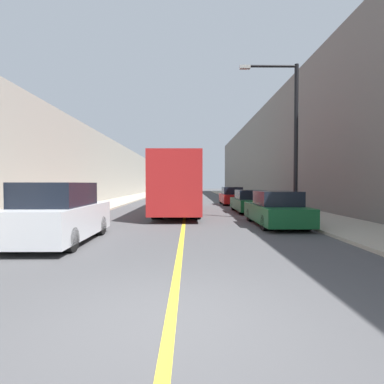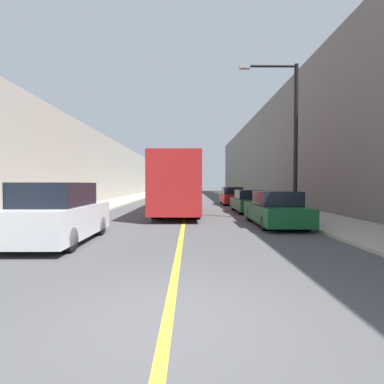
{
  "view_description": "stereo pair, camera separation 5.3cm",
  "coord_description": "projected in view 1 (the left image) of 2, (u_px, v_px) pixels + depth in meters",
  "views": [
    {
      "loc": [
        0.26,
        -4.01,
        1.87
      ],
      "look_at": [
        0.44,
        17.26,
        1.25
      ],
      "focal_mm": 28.0,
      "sensor_mm": 36.0,
      "label": 1
    },
    {
      "loc": [
        0.31,
        -4.01,
        1.87
      ],
      "look_at": [
        0.44,
        17.26,
        1.25
      ],
      "focal_mm": 28.0,
      "sensor_mm": 36.0,
      "label": 2
    }
  ],
  "objects": [
    {
      "name": "parked_suv_left",
      "position": [
        59.0,
        215.0,
        9.39
      ],
      "size": [
        1.99,
        4.42,
        1.9
      ],
      "color": "silver",
      "rests_on": "ground"
    },
    {
      "name": "bus",
      "position": [
        179.0,
        184.0,
        19.18
      ],
      "size": [
        2.57,
        11.42,
        3.45
      ],
      "color": "#AD1E1E",
      "rests_on": "ground"
    },
    {
      "name": "car_right_mid",
      "position": [
        249.0,
        202.0,
        19.34
      ],
      "size": [
        1.89,
        4.44,
        1.45
      ],
      "color": "#145128",
      "rests_on": "ground"
    },
    {
      "name": "building_row_left",
      "position": [
        94.0,
        169.0,
        33.85
      ],
      "size": [
        4.0,
        72.0,
        6.88
      ],
      "primitive_type": "cube",
      "color": "gray",
      "rests_on": "ground"
    },
    {
      "name": "car_right_near",
      "position": [
        276.0,
        210.0,
        13.25
      ],
      "size": [
        1.9,
        4.77,
        1.53
      ],
      "color": "#145128",
      "rests_on": "ground"
    },
    {
      "name": "road_center_line",
      "position": [
        187.0,
        200.0,
        34.04
      ],
      "size": [
        0.16,
        72.0,
        0.01
      ],
      "primitive_type": "cube",
      "color": "gold",
      "rests_on": "ground"
    },
    {
      "name": "ground_plane",
      "position": [
        170.0,
        321.0,
        4.06
      ],
      "size": [
        200.0,
        200.0,
        0.0
      ],
      "primitive_type": "plane",
      "color": "#474749"
    },
    {
      "name": "sidewalk_left",
      "position": [
        127.0,
        199.0,
        33.98
      ],
      "size": [
        3.35,
        72.0,
        0.12
      ],
      "primitive_type": "cube",
      "color": "#A89E8C",
      "rests_on": "ground"
    },
    {
      "name": "building_row_right",
      "position": [
        280.0,
        153.0,
        33.98
      ],
      "size": [
        4.0,
        72.0,
        10.56
      ],
      "primitive_type": "cube",
      "color": "#66605B",
      "rests_on": "ground"
    },
    {
      "name": "car_right_far",
      "position": [
        232.0,
        197.0,
        26.26
      ],
      "size": [
        1.82,
        4.22,
        1.55
      ],
      "color": "maroon",
      "rests_on": "ground"
    },
    {
      "name": "sidewalk_right",
      "position": [
        247.0,
        199.0,
        34.1
      ],
      "size": [
        3.35,
        72.0,
        0.12
      ],
      "primitive_type": "cube",
      "color": "#A89E8C",
      "rests_on": "ground"
    },
    {
      "name": "street_lamp_right",
      "position": [
        291.0,
        130.0,
        14.69
      ],
      "size": [
        2.88,
        0.24,
        7.57
      ],
      "color": "black",
      "rests_on": "sidewalk_right"
    }
  ]
}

